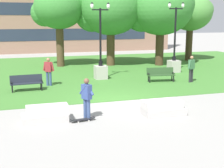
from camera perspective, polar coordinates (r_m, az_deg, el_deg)
ground_plane at (r=15.57m, az=0.92°, el=-3.17°), size 140.00×140.00×0.00m
grass_lawn at (r=25.07m, az=-6.17°, el=2.49°), size 40.00×20.00×0.02m
concrete_block_center at (r=12.73m, az=-11.96°, el=-5.42°), size 1.84×0.90×0.64m
concrete_block_left at (r=13.48m, az=9.25°, el=-4.34°), size 1.81×0.90×0.64m
person_skateboarder at (r=12.58m, az=-4.65°, el=-2.27°), size 0.54×0.53×1.71m
skateboard at (r=12.59m, az=-5.38°, el=-6.45°), size 1.04×0.34×0.14m
park_bench_near_left at (r=20.56m, az=8.88°, el=1.88°), size 1.86×0.78×0.90m
park_bench_near_right at (r=18.31m, az=-15.36°, el=0.39°), size 1.83×0.64×0.90m
lamp_post_left at (r=21.19m, az=-2.09°, el=3.71°), size 1.32×0.80×5.10m
lamp_post_center at (r=24.41m, az=11.29°, el=4.62°), size 1.32×0.80×5.27m
tree_near_left at (r=27.82m, az=8.76°, el=13.48°), size 5.80×5.52×7.33m
tree_far_left at (r=27.21m, az=-9.81°, el=13.41°), size 4.41×4.20×6.74m
tree_far_right at (r=31.75m, az=14.06°, el=12.46°), size 4.38×4.17×6.44m
tree_near_right at (r=27.45m, az=-0.41°, el=13.60°), size 5.74×5.47×7.29m
person_bystander_near_lawn at (r=20.67m, az=14.31°, el=2.96°), size 0.71×0.50×1.71m
person_bystander_far_lawn at (r=19.36m, az=-11.52°, el=2.51°), size 0.68×0.58×1.71m
building_facade_distant at (r=39.34m, az=-8.55°, el=15.03°), size 27.32×1.03×12.73m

